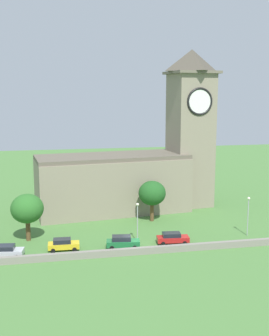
% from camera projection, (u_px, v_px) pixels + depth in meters
% --- Properties ---
extents(ground_plane, '(200.00, 200.00, 0.00)m').
position_uv_depth(ground_plane, '(117.00, 220.00, 76.42)').
color(ground_plane, '#477538').
extents(church, '(35.22, 14.23, 30.41)m').
position_uv_depth(church, '(140.00, 164.00, 82.30)').
color(church, gray).
rests_on(church, ground).
extents(quay_barrier, '(54.66, 0.70, 0.97)m').
position_uv_depth(quay_barrier, '(136.00, 251.00, 59.77)').
color(quay_barrier, gray).
rests_on(quay_barrier, ground).
extents(car_silver, '(4.69, 2.74, 1.69)m').
position_uv_depth(car_silver, '(6.00, 251.00, 58.78)').
color(car_silver, silver).
rests_on(car_silver, ground).
extents(car_yellow, '(4.49, 2.27, 1.68)m').
position_uv_depth(car_yellow, '(63.00, 244.00, 61.41)').
color(car_yellow, gold).
rests_on(car_yellow, ground).
extents(car_green, '(4.99, 2.60, 1.86)m').
position_uv_depth(car_green, '(123.00, 242.00, 62.13)').
color(car_green, '#1E6B38').
rests_on(car_green, ground).
extents(car_red, '(4.89, 2.45, 1.66)m').
position_uv_depth(car_red, '(172.00, 238.00, 64.17)').
color(car_red, red).
rests_on(car_red, ground).
extents(streetlamp_west_mid, '(0.44, 0.44, 6.13)m').
position_uv_depth(streetlamp_west_mid, '(137.00, 216.00, 63.94)').
color(streetlamp_west_mid, '#9EA0A5').
rests_on(streetlamp_west_mid, ground).
extents(streetlamp_central, '(0.44, 0.44, 6.24)m').
position_uv_depth(streetlamp_central, '(248.00, 209.00, 67.15)').
color(streetlamp_central, '#9EA0A5').
rests_on(streetlamp_central, ground).
extents(tree_by_tower, '(4.76, 4.76, 7.16)m').
position_uv_depth(tree_by_tower, '(152.00, 193.00, 74.78)').
color(tree_by_tower, brown).
rests_on(tree_by_tower, ground).
extents(tree_riverside_west, '(4.94, 4.94, 7.24)m').
position_uv_depth(tree_riverside_west, '(27.00, 209.00, 64.77)').
color(tree_riverside_west, brown).
rests_on(tree_riverside_west, ground).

